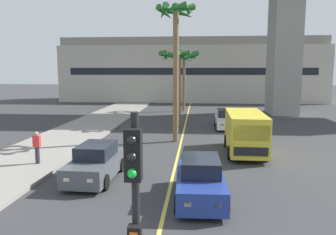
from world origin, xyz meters
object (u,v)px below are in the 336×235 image
at_px(pedestrian_mid_block, 37,147).
at_px(traffic_light_median_near, 135,212).
at_px(palm_tree_near_median, 179,63).
at_px(car_queue_front, 226,120).
at_px(palm_tree_mid_median, 176,34).
at_px(palm_tree_far_median, 184,62).
at_px(car_queue_second, 200,181).
at_px(delivery_van, 245,131).
at_px(car_queue_third, 96,163).

bearing_deg(pedestrian_mid_block, traffic_light_median_near, -57.55).
bearing_deg(palm_tree_near_median, traffic_light_median_near, -88.21).
xyz_separation_m(car_queue_front, palm_tree_mid_median, (-3.83, -5.52, 6.40)).
height_order(palm_tree_near_median, palm_tree_far_median, palm_tree_far_median).
bearing_deg(car_queue_second, palm_tree_near_median, 96.21).
relative_size(car_queue_second, delivery_van, 0.78).
xyz_separation_m(delivery_van, palm_tree_near_median, (-4.39, 9.13, 4.11)).
height_order(palm_tree_near_median, palm_tree_mid_median, palm_tree_mid_median).
distance_m(car_queue_third, palm_tree_mid_median, 10.82).
xyz_separation_m(car_queue_third, pedestrian_mid_block, (-3.51, 1.68, 0.28)).
bearing_deg(pedestrian_mid_block, car_queue_second, -24.25).
relative_size(delivery_van, pedestrian_mid_block, 3.26).
bearing_deg(palm_tree_far_median, traffic_light_median_near, -88.77).
bearing_deg(palm_tree_mid_median, palm_tree_near_median, 91.56).
relative_size(delivery_van, palm_tree_near_median, 0.82).
bearing_deg(palm_tree_far_median, car_queue_front, -70.70).
bearing_deg(palm_tree_near_median, car_queue_third, -100.99).
distance_m(palm_tree_near_median, palm_tree_mid_median, 6.47).
bearing_deg(car_queue_second, palm_tree_mid_median, 99.02).
height_order(car_queue_second, palm_tree_near_median, palm_tree_near_median).
relative_size(traffic_light_median_near, palm_tree_mid_median, 0.46).
distance_m(delivery_van, palm_tree_mid_median, 7.76).
xyz_separation_m(palm_tree_near_median, palm_tree_mid_median, (0.17, -6.23, 1.72)).
height_order(delivery_van, palm_tree_mid_median, palm_tree_mid_median).
xyz_separation_m(car_queue_front, pedestrian_mid_block, (-10.31, -12.04, 0.28)).
distance_m(car_queue_second, car_queue_third, 4.99).
distance_m(palm_tree_mid_median, palm_tree_far_median, 17.00).
distance_m(car_queue_second, palm_tree_near_median, 17.14).
xyz_separation_m(car_queue_second, delivery_van, (2.60, 7.27, 0.57)).
bearing_deg(pedestrian_mid_block, palm_tree_mid_median, 45.13).
bearing_deg(car_queue_second, car_queue_front, 81.96).
bearing_deg(car_queue_third, traffic_light_median_near, -69.37).
distance_m(traffic_light_median_near, pedestrian_mid_block, 13.27).
height_order(car_queue_third, palm_tree_mid_median, palm_tree_mid_median).
bearing_deg(traffic_light_median_near, car_queue_front, 81.99).
xyz_separation_m(car_queue_third, traffic_light_median_near, (3.55, -9.42, 1.99)).
bearing_deg(palm_tree_far_median, car_queue_second, -86.24).
relative_size(palm_tree_near_median, palm_tree_far_median, 0.96).
bearing_deg(car_queue_third, car_queue_second, -23.19).
distance_m(car_queue_second, palm_tree_mid_median, 12.12).
xyz_separation_m(car_queue_second, traffic_light_median_near, (-1.04, -7.46, 1.99)).
xyz_separation_m(palm_tree_near_median, palm_tree_far_median, (0.00, 10.70, 0.26)).
distance_m(car_queue_second, palm_tree_far_median, 27.60).
bearing_deg(car_queue_second, traffic_light_median_near, -97.94).
bearing_deg(palm_tree_near_median, car_queue_front, -10.08).
distance_m(palm_tree_far_median, pedestrian_mid_block, 24.73).
distance_m(traffic_light_median_near, palm_tree_near_median, 24.01).
relative_size(car_queue_third, pedestrian_mid_block, 2.56).
bearing_deg(palm_tree_mid_median, car_queue_third, -109.92).
xyz_separation_m(delivery_van, palm_tree_far_median, (-4.39, 19.83, 4.37)).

